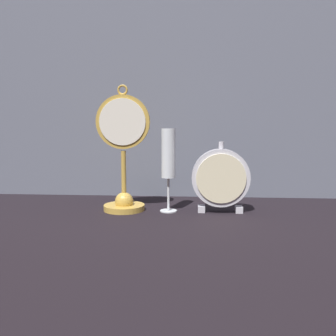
% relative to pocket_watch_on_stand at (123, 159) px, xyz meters
% --- Properties ---
extents(ground_plane, '(4.00, 4.00, 0.00)m').
position_rel_pocket_watch_on_stand_xyz_m(ground_plane, '(0.13, -0.10, -0.15)').
color(ground_plane, black).
extents(fabric_backdrop_drape, '(1.67, 0.01, 0.76)m').
position_rel_pocket_watch_on_stand_xyz_m(fabric_backdrop_drape, '(0.13, 0.22, 0.23)').
color(fabric_backdrop_drape, slate).
rests_on(fabric_backdrop_drape, ground_plane).
extents(pocket_watch_on_stand, '(0.15, 0.12, 0.36)m').
position_rel_pocket_watch_on_stand_xyz_m(pocket_watch_on_stand, '(0.00, 0.00, 0.00)').
color(pocket_watch_on_stand, gold).
rests_on(pocket_watch_on_stand, ground_plane).
extents(mantel_clock_silver, '(0.16, 0.04, 0.20)m').
position_rel_pocket_watch_on_stand_xyz_m(mantel_clock_silver, '(0.28, -0.01, -0.05)').
color(mantel_clock_silver, silver).
rests_on(mantel_clock_silver, ground_plane).
extents(champagne_flute, '(0.05, 0.05, 0.24)m').
position_rel_pocket_watch_on_stand_xyz_m(champagne_flute, '(0.13, -0.01, 0.00)').
color(champagne_flute, silver).
rests_on(champagne_flute, ground_plane).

